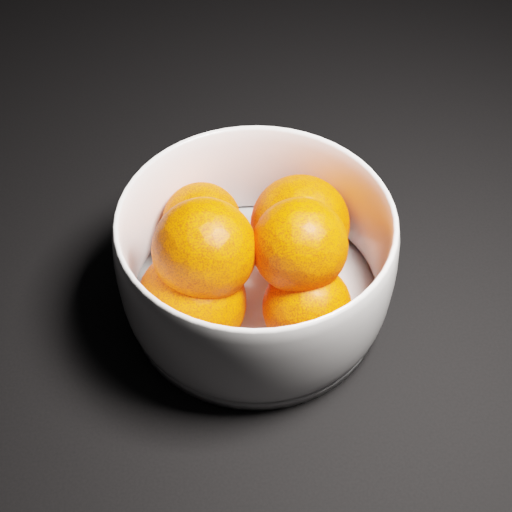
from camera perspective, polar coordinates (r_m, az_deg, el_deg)
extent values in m
cylinder|color=silver|center=(0.55, 0.00, -3.35)|extent=(0.19, 0.19, 0.01)
sphere|color=#FF4000|center=(0.55, 3.55, 2.56)|extent=(0.08, 0.08, 0.08)
sphere|color=#FF4000|center=(0.55, -4.36, 2.77)|extent=(0.06, 0.06, 0.06)
sphere|color=#FF4000|center=(0.50, -5.15, -3.63)|extent=(0.08, 0.08, 0.08)
sphere|color=#FF4000|center=(0.49, 4.09, -4.09)|extent=(0.06, 0.06, 0.06)
sphere|color=#FF4000|center=(0.47, -4.15, 0.50)|extent=(0.07, 0.07, 0.07)
sphere|color=#FF4000|center=(0.48, 3.52, 0.83)|extent=(0.06, 0.06, 0.06)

